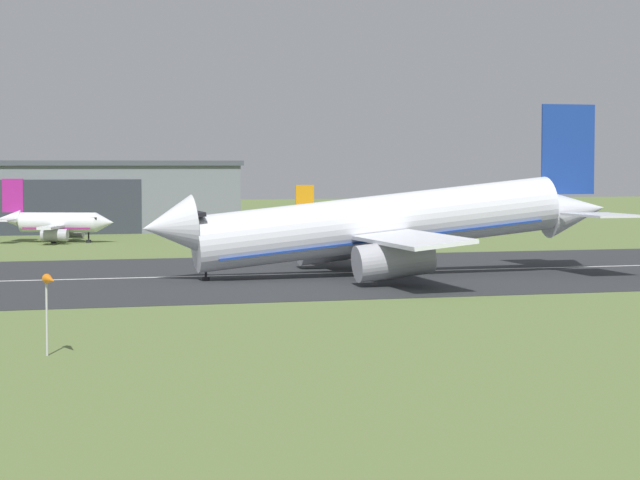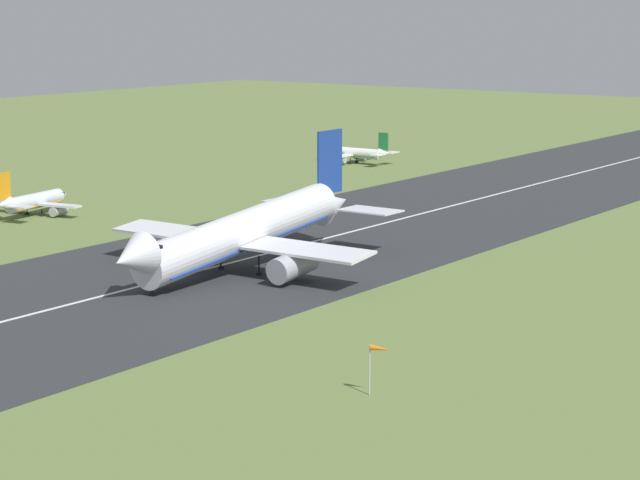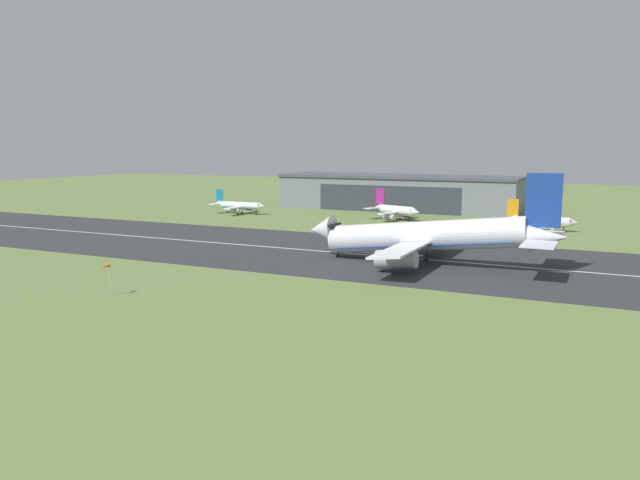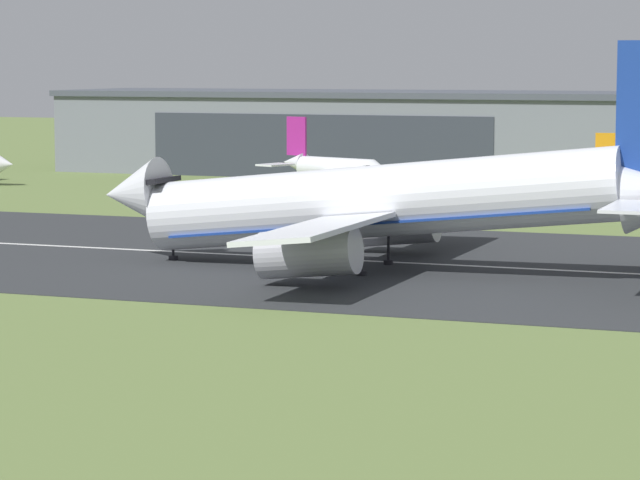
% 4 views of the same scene
% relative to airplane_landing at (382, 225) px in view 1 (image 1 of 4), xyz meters
% --- Properties ---
extents(runway_strip, '(485.33, 54.06, 0.06)m').
position_rel_airplane_landing_xyz_m(runway_strip, '(8.95, 5.17, -5.62)').
color(runway_strip, '#2B2D30').
rests_on(runway_strip, ground_plane).
extents(runway_centreline, '(436.79, 0.70, 0.01)m').
position_rel_airplane_landing_xyz_m(runway_centreline, '(8.95, 5.17, -5.58)').
color(runway_centreline, silver).
rests_on(runway_centreline, runway_strip).
extents(airplane_landing, '(53.45, 44.48, 18.98)m').
position_rel_airplane_landing_xyz_m(airplane_landing, '(0.00, 0.00, 0.00)').
color(airplane_landing, silver).
rests_on(airplane_landing, ground_plane).
extents(airplane_parked_centre, '(20.35, 19.58, 9.00)m').
position_rel_airplane_landing_xyz_m(airplane_parked_centre, '(15.60, 62.71, -3.02)').
color(airplane_parked_centre, silver).
rests_on(airplane_parked_centre, ground_plane).
extents(airplane_parked_east, '(19.49, 17.78, 10.00)m').
position_rel_airplane_landing_xyz_m(airplane_parked_east, '(-29.98, 70.59, -2.58)').
color(airplane_parked_east, silver).
rests_on(airplane_parked_east, ground_plane).
extents(windsock_pole, '(0.92, 2.38, 5.26)m').
position_rel_airplane_landing_xyz_m(windsock_pole, '(-38.34, -48.78, -0.97)').
color(windsock_pole, '#B7B7BC').
rests_on(windsock_pole, ground_plane).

